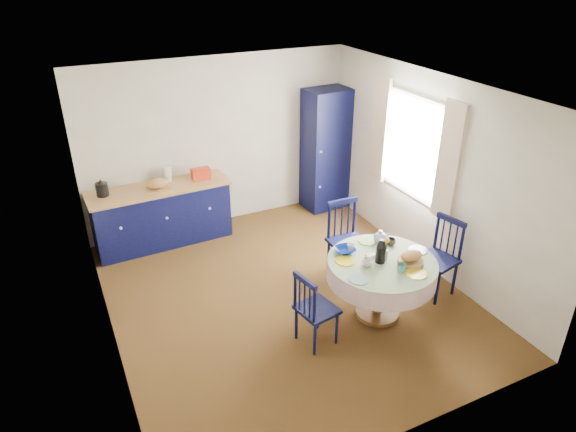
{
  "coord_description": "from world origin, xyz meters",
  "views": [
    {
      "loc": [
        -2.2,
        -4.61,
        3.74
      ],
      "look_at": [
        0.13,
        0.2,
        0.98
      ],
      "focal_mm": 32.0,
      "sensor_mm": 36.0,
      "label": 1
    }
  ],
  "objects_px": {
    "mug_a": "(367,262)",
    "pantry_cabinet": "(326,150)",
    "chair_right": "(439,257)",
    "cobalt_bowl": "(345,250)",
    "dining_table": "(382,270)",
    "chair_left": "(314,309)",
    "mug_b": "(401,268)",
    "chair_far": "(347,239)",
    "mug_c": "(391,242)",
    "kitchen_counter": "(162,214)",
    "mug_d": "(351,248)"
  },
  "relations": [
    {
      "from": "mug_a",
      "to": "pantry_cabinet",
      "type": "bearing_deg",
      "value": 69.15
    },
    {
      "from": "chair_right",
      "to": "cobalt_bowl",
      "type": "xyz_separation_m",
      "value": [
        -1.17,
        0.25,
        0.26
      ]
    },
    {
      "from": "dining_table",
      "to": "chair_left",
      "type": "bearing_deg",
      "value": -174.05
    },
    {
      "from": "pantry_cabinet",
      "to": "dining_table",
      "type": "bearing_deg",
      "value": -111.38
    },
    {
      "from": "chair_left",
      "to": "mug_a",
      "type": "xyz_separation_m",
      "value": [
        0.69,
        0.09,
        0.33
      ]
    },
    {
      "from": "chair_right",
      "to": "mug_b",
      "type": "distance_m",
      "value": 0.95
    },
    {
      "from": "chair_far",
      "to": "mug_c",
      "type": "xyz_separation_m",
      "value": [
        0.17,
        -0.66,
        0.26
      ]
    },
    {
      "from": "mug_b",
      "to": "chair_far",
      "type": "bearing_deg",
      "value": 87.15
    },
    {
      "from": "kitchen_counter",
      "to": "mug_a",
      "type": "height_order",
      "value": "kitchen_counter"
    },
    {
      "from": "kitchen_counter",
      "to": "cobalt_bowl",
      "type": "bearing_deg",
      "value": -59.81
    },
    {
      "from": "chair_left",
      "to": "mug_b",
      "type": "relative_size",
      "value": 8.65
    },
    {
      "from": "mug_b",
      "to": "mug_d",
      "type": "distance_m",
      "value": 0.65
    },
    {
      "from": "chair_far",
      "to": "mug_b",
      "type": "distance_m",
      "value": 1.19
    },
    {
      "from": "mug_a",
      "to": "mug_b",
      "type": "bearing_deg",
      "value": -45.21
    },
    {
      "from": "dining_table",
      "to": "chair_left",
      "type": "relative_size",
      "value": 1.38
    },
    {
      "from": "chair_far",
      "to": "cobalt_bowl",
      "type": "height_order",
      "value": "chair_far"
    },
    {
      "from": "dining_table",
      "to": "chair_far",
      "type": "relative_size",
      "value": 1.2
    },
    {
      "from": "pantry_cabinet",
      "to": "mug_b",
      "type": "height_order",
      "value": "pantry_cabinet"
    },
    {
      "from": "kitchen_counter",
      "to": "chair_right",
      "type": "relative_size",
      "value": 2.0
    },
    {
      "from": "chair_far",
      "to": "chair_left",
      "type": "bearing_deg",
      "value": -133.96
    },
    {
      "from": "pantry_cabinet",
      "to": "chair_left",
      "type": "bearing_deg",
      "value": -125.69
    },
    {
      "from": "kitchen_counter",
      "to": "mug_d",
      "type": "xyz_separation_m",
      "value": [
        1.6,
        -2.41,
        0.32
      ]
    },
    {
      "from": "mug_d",
      "to": "cobalt_bowl",
      "type": "distance_m",
      "value": 0.08
    },
    {
      "from": "mug_c",
      "to": "mug_d",
      "type": "bearing_deg",
      "value": 169.11
    },
    {
      "from": "mug_a",
      "to": "mug_b",
      "type": "xyz_separation_m",
      "value": [
        0.26,
        -0.26,
        0.0
      ]
    },
    {
      "from": "kitchen_counter",
      "to": "dining_table",
      "type": "bearing_deg",
      "value": -58.76
    },
    {
      "from": "chair_far",
      "to": "chair_right",
      "type": "xyz_separation_m",
      "value": [
        0.79,
        -0.81,
        -0.01
      ]
    },
    {
      "from": "mug_c",
      "to": "cobalt_bowl",
      "type": "bearing_deg",
      "value": 170.28
    },
    {
      "from": "chair_left",
      "to": "mug_c",
      "type": "xyz_separation_m",
      "value": [
        1.18,
        0.33,
        0.33
      ]
    },
    {
      "from": "mug_b",
      "to": "mug_a",
      "type": "bearing_deg",
      "value": 134.79
    },
    {
      "from": "cobalt_bowl",
      "to": "chair_right",
      "type": "bearing_deg",
      "value": -12.27
    },
    {
      "from": "pantry_cabinet",
      "to": "chair_right",
      "type": "relative_size",
      "value": 1.97
    },
    {
      "from": "kitchen_counter",
      "to": "pantry_cabinet",
      "type": "distance_m",
      "value": 2.71
    },
    {
      "from": "dining_table",
      "to": "mug_b",
      "type": "height_order",
      "value": "dining_table"
    },
    {
      "from": "kitchen_counter",
      "to": "mug_d",
      "type": "relative_size",
      "value": 21.13
    },
    {
      "from": "mug_a",
      "to": "mug_b",
      "type": "height_order",
      "value": "mug_b"
    },
    {
      "from": "chair_far",
      "to": "cobalt_bowl",
      "type": "distance_m",
      "value": 0.72
    },
    {
      "from": "chair_left",
      "to": "mug_b",
      "type": "bearing_deg",
      "value": -110.61
    },
    {
      "from": "mug_d",
      "to": "chair_left",
      "type": "bearing_deg",
      "value": -148.49
    },
    {
      "from": "dining_table",
      "to": "pantry_cabinet",
      "type": "bearing_deg",
      "value": 72.97
    },
    {
      "from": "dining_table",
      "to": "chair_far",
      "type": "distance_m",
      "value": 0.9
    },
    {
      "from": "chair_right",
      "to": "mug_d",
      "type": "relative_size",
      "value": 10.58
    },
    {
      "from": "pantry_cabinet",
      "to": "chair_left",
      "type": "xyz_separation_m",
      "value": [
        -1.75,
        -2.88,
        -0.52
      ]
    },
    {
      "from": "mug_d",
      "to": "cobalt_bowl",
      "type": "height_order",
      "value": "mug_d"
    },
    {
      "from": "mug_d",
      "to": "mug_b",
      "type": "bearing_deg",
      "value": -67.12
    },
    {
      "from": "mug_b",
      "to": "chair_left",
      "type": "bearing_deg",
      "value": 169.69
    },
    {
      "from": "chair_far",
      "to": "mug_c",
      "type": "bearing_deg",
      "value": -73.62
    },
    {
      "from": "chair_right",
      "to": "mug_a",
      "type": "distance_m",
      "value": 1.14
    },
    {
      "from": "mug_d",
      "to": "chair_far",
      "type": "bearing_deg",
      "value": 61.21
    },
    {
      "from": "chair_right",
      "to": "cobalt_bowl",
      "type": "height_order",
      "value": "chair_right"
    }
  ]
}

